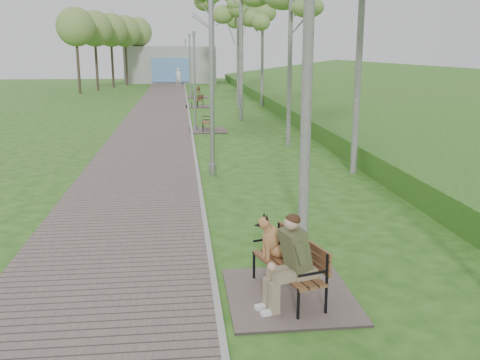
% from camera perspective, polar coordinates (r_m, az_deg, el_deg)
% --- Properties ---
extents(ground, '(120.00, 120.00, 0.00)m').
position_cam_1_polar(ground, '(11.95, -3.82, -4.11)').
color(ground, '#245416').
rests_on(ground, ground).
extents(walkway, '(3.50, 67.00, 0.04)m').
position_cam_1_polar(walkway, '(33.09, -8.57, 7.28)').
color(walkway, '#665753').
rests_on(walkway, ground).
extents(kerb, '(0.10, 67.00, 0.05)m').
position_cam_1_polar(kerb, '(33.07, -5.51, 7.38)').
color(kerb, '#999993').
rests_on(kerb, ground).
extents(embankment, '(14.00, 70.00, 1.60)m').
position_cam_1_polar(embankment, '(33.95, 15.39, 7.07)').
color(embankment, '#599133').
rests_on(embankment, ground).
extents(building_north, '(10.00, 5.20, 4.00)m').
position_cam_1_polar(building_north, '(62.37, -7.42, 12.10)').
color(building_north, '#9E9E99').
rests_on(building_north, ground).
extents(bench_main, '(1.90, 2.11, 1.65)m').
position_cam_1_polar(bench_main, '(8.10, 4.79, -9.50)').
color(bench_main, '#665753').
rests_on(bench_main, ground).
extents(bench_second, '(1.68, 1.87, 1.03)m').
position_cam_1_polar(bench_second, '(24.82, -3.52, 5.69)').
color(bench_second, '#665753').
rests_on(bench_second, ground).
extents(bench_third, '(1.59, 1.76, 0.97)m').
position_cam_1_polar(bench_third, '(35.46, -4.55, 8.07)').
color(bench_third, '#665753').
rests_on(bench_third, ground).
extents(bench_far, '(1.71, 1.90, 1.05)m').
position_cam_1_polar(bench_far, '(42.72, -4.66, 9.05)').
color(bench_far, '#665753').
rests_on(bench_far, ground).
extents(lamp_post_near, '(0.23, 0.23, 5.84)m').
position_cam_1_polar(lamp_post_near, '(15.67, -3.04, 10.33)').
color(lamp_post_near, '#919398').
rests_on(lamp_post_near, ground).
extents(lamp_post_second, '(0.17, 0.17, 4.44)m').
position_cam_1_polar(lamp_post_second, '(24.56, -4.86, 10.01)').
color(lamp_post_second, '#919398').
rests_on(lamp_post_second, ground).
extents(lamp_post_third, '(0.19, 0.19, 4.83)m').
position_cam_1_polar(lamp_post_third, '(42.54, -5.34, 11.80)').
color(lamp_post_third, '#919398').
rests_on(lamp_post_third, ground).
extents(lamp_post_far, '(0.18, 0.18, 4.75)m').
position_cam_1_polar(lamp_post_far, '(60.56, -5.80, 12.31)').
color(lamp_post_far, '#919398').
rests_on(lamp_post_far, ground).
extents(pedestrian_near, '(0.78, 0.64, 1.84)m').
position_cam_1_polar(pedestrian_near, '(56.37, -6.59, 10.87)').
color(pedestrian_near, white).
rests_on(pedestrian_near, ground).
extents(birch_mid_c, '(2.57, 2.57, 7.64)m').
position_cam_1_polar(birch_mid_c, '(35.57, -0.24, 17.52)').
color(birch_mid_c, silver).
rests_on(birch_mid_c, ground).
extents(birch_far_a, '(2.36, 2.36, 8.27)m').
position_cam_1_polar(birch_far_a, '(35.85, 2.45, 18.27)').
color(birch_far_a, silver).
rests_on(birch_far_a, ground).
extents(birch_distant_a, '(2.86, 2.86, 9.61)m').
position_cam_1_polar(birch_distant_a, '(48.63, -2.91, 18.31)').
color(birch_distant_a, silver).
rests_on(birch_distant_a, ground).
extents(birch_distant_b, '(2.65, 2.65, 9.50)m').
position_cam_1_polar(birch_distant_b, '(54.37, 0.27, 17.75)').
color(birch_distant_b, silver).
rests_on(birch_distant_b, ground).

